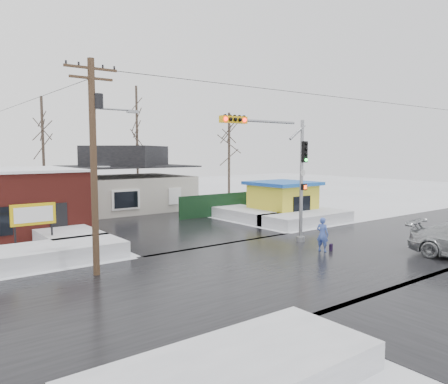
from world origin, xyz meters
TOP-DOWN VIEW (x-y plane):
  - ground at (0.00, 0.00)m, footprint 120.00×120.00m
  - road_ns at (0.00, 0.00)m, footprint 10.00×120.00m
  - road_ew at (0.00, 0.00)m, footprint 120.00×10.00m
  - snowbank_nw at (-9.00, 7.00)m, footprint 7.00×3.00m
  - snowbank_ne at (9.00, 7.00)m, footprint 7.00×3.00m
  - snowbank_sw at (-9.00, -7.00)m, footprint 7.00×3.00m
  - snowbank_nside_w at (-7.00, 12.00)m, footprint 3.00×8.00m
  - snowbank_nside_e at (7.00, 12.00)m, footprint 3.00×8.00m
  - traffic_signal at (2.43, 2.97)m, footprint 6.05×0.68m
  - utility_pole at (-7.93, 3.50)m, footprint 3.15×0.44m
  - marquee_sign at (-9.00, 9.49)m, footprint 2.20×0.21m
  - house at (2.00, 22.00)m, footprint 10.40×8.40m
  - kiosk at (9.50, 9.99)m, footprint 4.60×4.60m
  - fence at (6.50, 14.00)m, footprint 8.00×0.12m
  - tree_far_left at (-4.00, 26.00)m, footprint 3.00×3.00m
  - tree_far_mid at (6.00, 28.00)m, footprint 3.00×3.00m
  - tree_far_right at (12.00, 20.00)m, footprint 3.00×3.00m
  - pedestrian at (3.02, 0.57)m, footprint 0.58×0.74m
  - shopping_bag at (3.52, 0.40)m, footprint 0.30×0.22m

SIDE VIEW (x-z plane):
  - ground at x=0.00m, z-range 0.00..0.00m
  - road_ns at x=0.00m, z-range 0.00..0.02m
  - road_ew at x=0.00m, z-range 0.00..0.02m
  - shopping_bag at x=3.52m, z-range 0.00..0.35m
  - snowbank_sw at x=-9.00m, z-range 0.00..0.70m
  - snowbank_nw at x=-9.00m, z-range 0.00..0.80m
  - snowbank_ne at x=9.00m, z-range 0.00..0.80m
  - snowbank_nside_w at x=-7.00m, z-range 0.00..0.80m
  - snowbank_nside_e at x=7.00m, z-range 0.00..0.80m
  - pedestrian at x=3.02m, z-range 0.00..1.80m
  - fence at x=6.50m, z-range 0.00..1.80m
  - kiosk at x=9.50m, z-range 0.03..2.90m
  - marquee_sign at x=-9.00m, z-range 0.65..3.20m
  - house at x=2.00m, z-range -0.26..5.50m
  - traffic_signal at x=2.43m, z-range 1.04..8.04m
  - utility_pole at x=-7.93m, z-range 0.61..9.61m
  - tree_far_right at x=12.00m, z-range 2.66..11.66m
  - tree_far_left at x=-4.00m, z-range 2.95..12.95m
  - tree_far_mid at x=6.00m, z-range 3.54..15.54m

